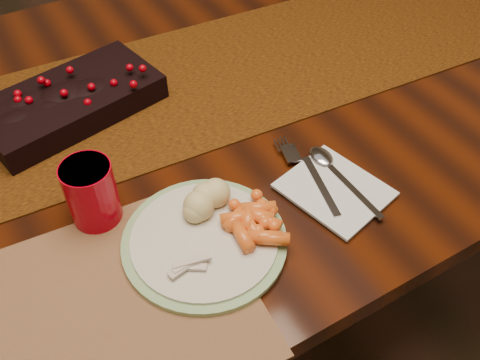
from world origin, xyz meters
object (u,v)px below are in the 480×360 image
baby_carrots (251,230)px  red_cup (91,193)px  turkey_shreds (187,271)px  centerpiece (70,98)px  mashed_potatoes (205,199)px  dining_table (174,239)px  dinner_plate (204,240)px  napkin (335,190)px  placemat_main (82,321)px

baby_carrots → red_cup: red_cup is taller
turkey_shreds → centerpiece: bearing=92.7°
mashed_potatoes → red_cup: red_cup is taller
dining_table → baby_carrots: bearing=-89.6°
turkey_shreds → red_cup: (-0.07, 0.17, 0.03)m
centerpiece → dinner_plate: size_ratio=1.31×
turkey_shreds → napkin: turkey_shreds is taller
turkey_shreds → napkin: 0.28m
centerpiece → mashed_potatoes: 0.35m
centerpiece → dinner_plate: bearing=-79.8°
centerpiece → napkin: bearing=-53.6°
dinner_plate → napkin: size_ratio=1.56×
red_cup → napkin: bearing=-22.4°
mashed_potatoes → dining_table: bearing=83.2°
dining_table → napkin: bearing=-62.4°
placemat_main → baby_carrots: size_ratio=4.44×
dining_table → placemat_main: size_ratio=4.07×
dining_table → baby_carrots: baby_carrots is taller
mashed_potatoes → dinner_plate: bearing=-120.9°
dining_table → centerpiece: bearing=148.0°
dinner_plate → baby_carrots: size_ratio=2.39×
turkey_shreds → napkin: bearing=6.9°
placemat_main → dinner_plate: dinner_plate is taller
dining_table → centerpiece: centerpiece is taller
centerpiece → mashed_potatoes: (0.10, -0.34, 0.01)m
placemat_main → turkey_shreds: bearing=-2.3°
dining_table → red_cup: (-0.17, -0.18, 0.43)m
baby_carrots → napkin: (0.16, 0.02, -0.02)m
dining_table → dinner_plate: bearing=-100.6°
dinner_plate → napkin: dinner_plate is taller
centerpiece → red_cup: (-0.05, -0.26, 0.02)m
dinner_plate → baby_carrots: (0.06, -0.03, 0.02)m
centerpiece → baby_carrots: bearing=-72.8°
baby_carrots → dining_table: bearing=90.4°
centerpiece → red_cup: bearing=-100.1°
centerpiece → turkey_shreds: 0.43m
centerpiece → baby_carrots: centerpiece is taller
baby_carrots → centerpiece: bearing=107.2°
placemat_main → red_cup: 0.18m
dining_table → red_cup: 0.50m
centerpiece → baby_carrots: size_ratio=3.14×
napkin → red_cup: 0.37m
placemat_main → mashed_potatoes: bearing=22.4°
baby_carrots → mashed_potatoes: bearing=114.3°
mashed_potatoes → turkey_shreds: bearing=-130.1°
placemat_main → dinner_plate: bearing=12.6°
placemat_main → dinner_plate: size_ratio=1.86×
centerpiece → mashed_potatoes: mashed_potatoes is taller
centerpiece → placemat_main: 0.43m
placemat_main → turkey_shreds: (0.14, -0.02, 0.02)m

